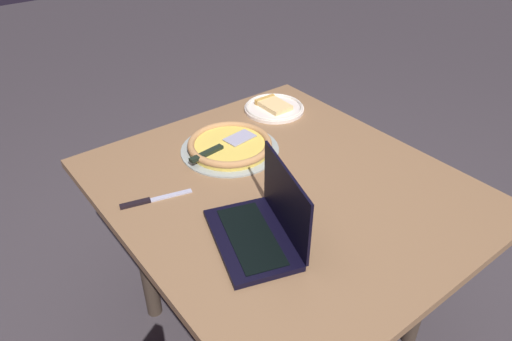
{
  "coord_description": "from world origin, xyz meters",
  "views": [
    {
      "loc": [
        0.95,
        -0.86,
        1.68
      ],
      "look_at": [
        -0.05,
        -0.08,
        0.81
      ],
      "focal_mm": 32.83,
      "sensor_mm": 36.0,
      "label": 1
    }
  ],
  "objects_px": {
    "dining_table": "(283,207)",
    "pizza_tray": "(230,145)",
    "laptop": "(263,225)",
    "pizza_plate": "(274,107)",
    "table_knife": "(149,200)"
  },
  "relations": [
    {
      "from": "dining_table",
      "to": "pizza_plate",
      "type": "height_order",
      "value": "pizza_plate"
    },
    {
      "from": "dining_table",
      "to": "table_knife",
      "type": "height_order",
      "value": "table_knife"
    },
    {
      "from": "dining_table",
      "to": "table_knife",
      "type": "distance_m",
      "value": 0.46
    },
    {
      "from": "dining_table",
      "to": "pizza_tray",
      "type": "xyz_separation_m",
      "value": [
        -0.29,
        -0.02,
        0.12
      ]
    },
    {
      "from": "laptop",
      "to": "pizza_plate",
      "type": "height_order",
      "value": "laptop"
    },
    {
      "from": "laptop",
      "to": "table_knife",
      "type": "relative_size",
      "value": 1.6
    },
    {
      "from": "laptop",
      "to": "pizza_plate",
      "type": "xyz_separation_m",
      "value": [
        -0.61,
        0.54,
        -0.04
      ]
    },
    {
      "from": "pizza_tray",
      "to": "pizza_plate",
      "type": "bearing_deg",
      "value": 114.07
    },
    {
      "from": "pizza_tray",
      "to": "table_knife",
      "type": "height_order",
      "value": "pizza_tray"
    },
    {
      "from": "pizza_plate",
      "to": "pizza_tray",
      "type": "xyz_separation_m",
      "value": [
        0.15,
        -0.34,
        0.01
      ]
    },
    {
      "from": "dining_table",
      "to": "laptop",
      "type": "relative_size",
      "value": 3.31
    },
    {
      "from": "dining_table",
      "to": "pizza_plate",
      "type": "xyz_separation_m",
      "value": [
        -0.44,
        0.32,
        0.11
      ]
    },
    {
      "from": "laptop",
      "to": "pizza_tray",
      "type": "height_order",
      "value": "laptop"
    },
    {
      "from": "laptop",
      "to": "pizza_plate",
      "type": "distance_m",
      "value": 0.82
    },
    {
      "from": "pizza_plate",
      "to": "dining_table",
      "type": "bearing_deg",
      "value": -36.12
    }
  ]
}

